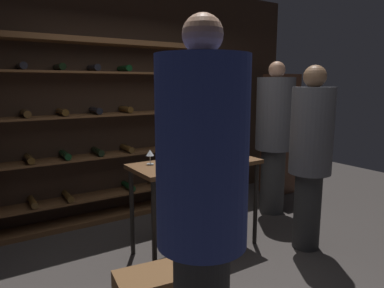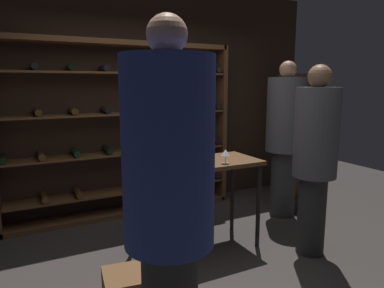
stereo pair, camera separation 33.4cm
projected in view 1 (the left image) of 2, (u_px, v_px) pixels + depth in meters
The scene contains 12 objects.
ground_plane at pixel (203, 266), 3.25m from camera, with size 9.67×9.67×0.00m, color #383330.
back_wall at pixel (123, 99), 4.52m from camera, with size 5.38×0.10×2.94m, color #332319.
wine_rack at pixel (113, 132), 4.28m from camera, with size 2.91×0.32×2.17m.
tasting_table at pixel (196, 172), 3.46m from camera, with size 1.28×0.58×0.91m.
person_guest_blue_shirt at pixel (202, 199), 1.74m from camera, with size 0.45×0.45×1.99m.
person_bystander_dark_jacket at pixel (311, 150), 3.46m from camera, with size 0.41×0.41×1.84m.
person_guest_plum_blouse at pixel (274, 131), 4.45m from camera, with size 0.47×0.47×1.94m.
display_cabinet at pixel (280, 134), 5.34m from camera, with size 0.44×0.36×1.80m, color #4C2D1E.
wine_bottle_gold_foil at pixel (201, 144), 3.70m from camera, with size 0.07×0.07×0.35m.
wine_bottle_red_label at pixel (198, 153), 3.25m from camera, with size 0.08×0.08×0.33m.
wine_glass_stemmed_right at pixel (150, 154), 3.32m from camera, with size 0.07×0.07×0.14m.
wine_glass_stemmed_left at pixel (225, 152), 3.38m from camera, with size 0.08×0.08×0.14m.
Camera 1 is at (-1.72, -2.47, 1.67)m, focal length 32.80 mm.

